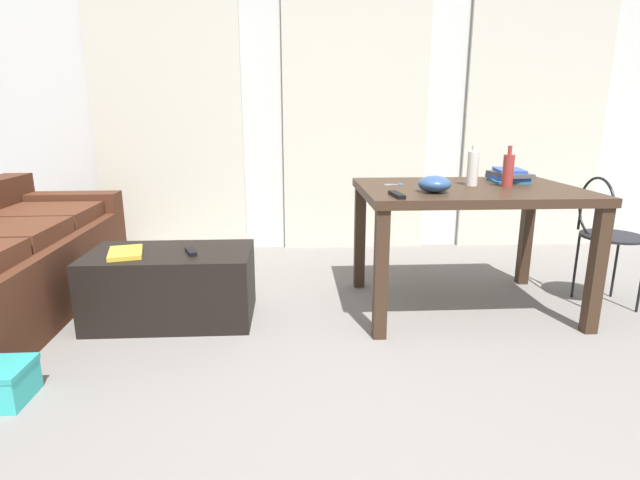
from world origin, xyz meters
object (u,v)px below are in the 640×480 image
object	(u,v)px
coffee_table	(172,285)
tv_remote_on_table	(397,195)
craft_table	(467,203)
bowl	(434,184)
book_stack	(509,175)
scissors	(396,184)
bottle_near	(508,170)
bottle_far	(473,168)
wire_chair	(604,226)
tv_remote_primary	(191,251)
magazine	(126,253)

from	to	relation	value
coffee_table	tv_remote_on_table	bearing A→B (deg)	-11.01
craft_table	coffee_table	bearing A→B (deg)	-177.16
bowl	tv_remote_on_table	bearing A→B (deg)	-150.68
book_stack	scissors	xyz separation A→B (m)	(-0.74, -0.10, -0.04)
bottle_near	bottle_far	size ratio (longest dim) A/B	1.02
wire_chair	bowl	distance (m)	1.18
craft_table	tv_remote_primary	distance (m)	1.64
bottle_near	tv_remote_primary	xyz separation A→B (m)	(-1.84, -0.11, -0.43)
bowl	scissors	xyz separation A→B (m)	(-0.15, 0.31, -0.04)
craft_table	bowl	size ratio (longest dim) A/B	7.11
bottle_near	bowl	bearing A→B (deg)	-159.81
craft_table	tv_remote_primary	size ratio (longest dim) A/B	8.41
tv_remote_on_table	magazine	size ratio (longest dim) A/B	0.72
coffee_table	scissors	distance (m)	1.46
coffee_table	bowl	distance (m)	1.61
wire_chair	bottle_near	bearing A→B (deg)	-179.54
craft_table	tv_remote_on_table	distance (m)	0.61
coffee_table	book_stack	world-z (taller)	book_stack
bottle_far	bowl	distance (m)	0.39
scissors	bottle_near	bearing A→B (deg)	-11.61
tv_remote_on_table	bowl	bearing A→B (deg)	24.20
coffee_table	bottle_far	size ratio (longest dim) A/B	3.92
wire_chair	bottle_near	size ratio (longest dim) A/B	3.38
bottle_near	bottle_far	world-z (taller)	bottle_near
wire_chair	magazine	distance (m)	2.84
craft_table	wire_chair	bearing A→B (deg)	-1.00
bottle_far	bowl	xyz separation A→B (m)	(-0.30, -0.24, -0.06)
craft_table	book_stack	size ratio (longest dim) A/B	4.11
tv_remote_primary	bowl	bearing A→B (deg)	-24.42
bottle_far	tv_remote_primary	size ratio (longest dim) A/B	1.56
bottle_far	tv_remote_on_table	xyz separation A→B (m)	(-0.53, -0.38, -0.09)
magazine	coffee_table	bearing A→B (deg)	-0.44
craft_table	scissors	distance (m)	0.44
bottle_near	bowl	distance (m)	0.52
scissors	coffee_table	bearing A→B (deg)	-171.65
coffee_table	wire_chair	world-z (taller)	wire_chair
bowl	coffee_table	bearing A→B (deg)	175.70
bottle_far	tv_remote_primary	distance (m)	1.72
coffee_table	bottle_far	distance (m)	1.91
bottle_near	book_stack	world-z (taller)	bottle_near
coffee_table	wire_chair	xyz separation A→B (m)	(2.61, 0.07, 0.30)
bottle_near	wire_chair	bearing A→B (deg)	0.46
wire_chair	bowl	xyz separation A→B (m)	(-1.12, -0.18, 0.29)
scissors	tv_remote_primary	size ratio (longest dim) A/B	0.79
coffee_table	tv_remote_primary	world-z (taller)	tv_remote_primary
book_stack	scissors	size ratio (longest dim) A/B	2.58
coffee_table	wire_chair	bearing A→B (deg)	1.58
tv_remote_on_table	book_stack	bearing A→B (deg)	28.00
bowl	tv_remote_on_table	xyz separation A→B (m)	(-0.24, -0.13, -0.04)
coffee_table	bottle_near	distance (m)	2.08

